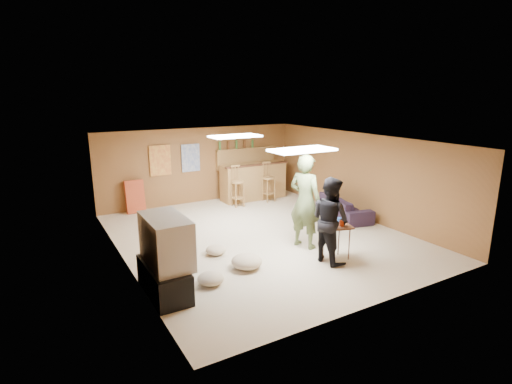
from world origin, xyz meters
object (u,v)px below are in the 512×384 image
sofa (343,207)px  tray_table (336,242)px  person_olive (305,201)px  person_black (330,220)px  bar_counter (253,181)px  tv_body (166,241)px

sofa → tray_table: tray_table is taller
person_olive → sofa: (2.17, 1.17, -0.72)m
person_black → sofa: person_black is taller
bar_counter → person_black: (-1.04, -4.79, 0.29)m
bar_counter → person_black: bearing=-102.3°
tv_body → sofa: size_ratio=0.59×
tv_body → person_black: 3.13m
sofa → bar_counter: bearing=35.4°
person_black → sofa: 3.04m
bar_counter → tv_body: bearing=-133.0°
bar_counter → person_olive: size_ratio=1.00×
sofa → person_olive: bearing=131.0°
tv_body → bar_counter: (4.15, 4.45, -0.35)m
person_black → sofa: bearing=-51.3°
person_olive → person_black: (-0.04, -0.85, -0.16)m
person_olive → person_black: 0.86m
person_black → tray_table: (0.17, -0.01, -0.49)m
bar_counter → person_black: person_black is taller
tv_body → sofa: (5.31, 1.68, -0.63)m
tv_body → person_olive: size_ratio=0.55×
tv_body → person_black: size_ratio=0.66×
person_black → tray_table: size_ratio=2.40×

